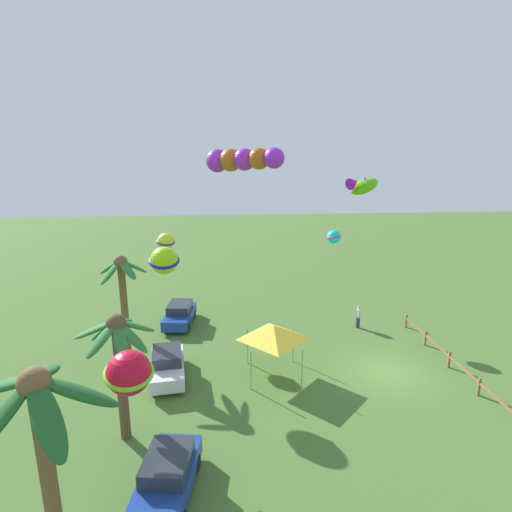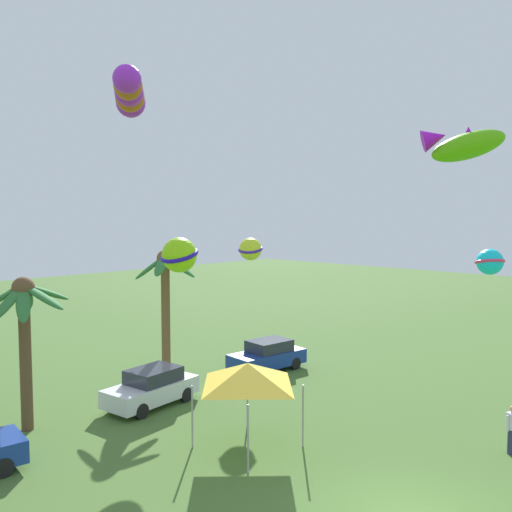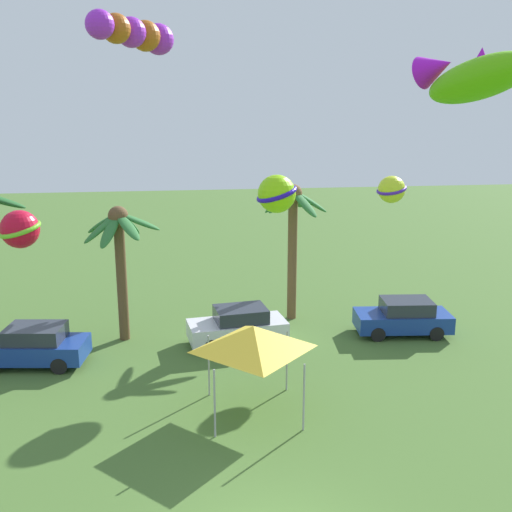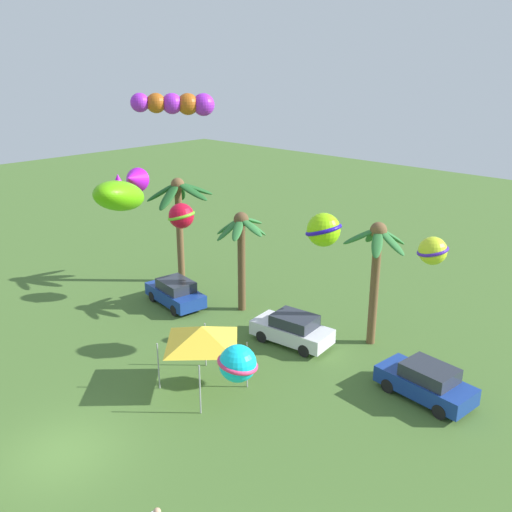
{
  "view_description": "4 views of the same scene",
  "coord_description": "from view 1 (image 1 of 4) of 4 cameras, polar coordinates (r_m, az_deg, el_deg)",
  "views": [
    {
      "loc": [
        -18.98,
        8.76,
        11.54
      ],
      "look_at": [
        0.94,
        7.11,
        6.48
      ],
      "focal_mm": 28.23,
      "sensor_mm": 36.0,
      "label": 1
    },
    {
      "loc": [
        -12.22,
        -6.26,
        7.7
      ],
      "look_at": [
        1.67,
        7.08,
        6.28
      ],
      "focal_mm": 38.47,
      "sensor_mm": 36.0,
      "label": 2
    },
    {
      "loc": [
        -1.9,
        -10.38,
        9.16
      ],
      "look_at": [
        0.64,
        7.49,
        4.71
      ],
      "focal_mm": 41.35,
      "sensor_mm": 36.0,
      "label": 3
    },
    {
      "loc": [
        16.31,
        -7.39,
        13.04
      ],
      "look_at": [
        2.65,
        7.05,
        6.19
      ],
      "focal_mm": 39.9,
      "sensor_mm": 36.0,
      "label": 4
    }
  ],
  "objects": [
    {
      "name": "ground_plane",
      "position": [
        23.88,
        18.14,
        -15.48
      ],
      "size": [
        120.0,
        120.0,
        0.0
      ],
      "primitive_type": "plane",
      "color": "#476B2D"
    },
    {
      "name": "palm_tree_0",
      "position": [
        17.21,
        -18.98,
        -12.2
      ],
      "size": [
        3.14,
        3.16,
        5.55
      ],
      "color": "brown",
      "rests_on": "ground"
    },
    {
      "name": "palm_tree_1",
      "position": [
        24.1,
        -18.37,
        -3.83
      ],
      "size": [
        2.95,
        2.95,
        6.1
      ],
      "color": "brown",
      "rests_on": "ground"
    },
    {
      "name": "palm_tree_2",
      "position": [
        12.31,
        -28.29,
        -20.12
      ],
      "size": [
        4.02,
        4.05,
        6.52
      ],
      "color": "brown",
      "rests_on": "ground"
    },
    {
      "name": "rail_fence",
      "position": [
        25.41,
        25.69,
        -12.84
      ],
      "size": [
        10.9,
        0.12,
        0.95
      ],
      "color": "brown",
      "rests_on": "ground"
    },
    {
      "name": "parked_car_0",
      "position": [
        22.51,
        -12.44,
        -14.81
      ],
      "size": [
        4.08,
        2.16,
        1.51
      ],
      "color": "silver",
      "rests_on": "ground"
    },
    {
      "name": "parked_car_1",
      "position": [
        28.8,
        -10.75,
        -8.08
      ],
      "size": [
        4.06,
        2.1,
        1.51
      ],
      "color": "navy",
      "rests_on": "ground"
    },
    {
      "name": "parked_car_2",
      "position": [
        16.13,
        -12.45,
        -28.17
      ],
      "size": [
        4.1,
        2.23,
        1.51
      ],
      "color": "navy",
      "rests_on": "ground"
    },
    {
      "name": "spectator_0",
      "position": [
        28.59,
        14.29,
        -8.31
      ],
      "size": [
        0.52,
        0.34,
        1.59
      ],
      "color": "#2D3351",
      "rests_on": "ground"
    },
    {
      "name": "festival_tent",
      "position": [
        21.54,
        2.51,
        -10.73
      ],
      "size": [
        2.86,
        2.86,
        2.85
      ],
      "color": "#9E9EA3",
      "rests_on": "ground"
    },
    {
      "name": "kite_tube_0",
      "position": [
        16.18,
        -2.14,
        13.49
      ],
      "size": [
        2.37,
        2.99,
        0.98
      ],
      "color": "purple"
    },
    {
      "name": "kite_ball_1",
      "position": [
        22.0,
        -12.89,
        -0.63
      ],
      "size": [
        1.82,
        1.84,
        1.48
      ],
      "color": "#8EDE0F"
    },
    {
      "name": "kite_ball_2",
      "position": [
        28.16,
        10.97,
        2.7
      ],
      "size": [
        1.45,
        1.45,
        0.93
      ],
      "color": "#11D6F1"
    },
    {
      "name": "kite_ball_3",
      "position": [
        13.59,
        -17.56,
        -15.5
      ],
      "size": [
        2.01,
        2.02,
        1.41
      ],
      "color": "red"
    },
    {
      "name": "kite_fish_4",
      "position": [
        24.31,
        14.9,
        9.63
      ],
      "size": [
        2.12,
        2.57,
        1.32
      ],
      "color": "#57B80C"
    },
    {
      "name": "kite_ball_5",
      "position": [
        26.75,
        -12.68,
        2.02
      ],
      "size": [
        1.64,
        1.64,
        1.11
      ],
      "color": "#CAE126"
    }
  ]
}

